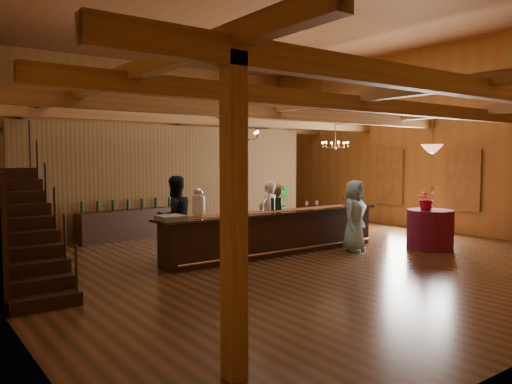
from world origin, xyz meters
TOP-DOWN VIEW (x-y plane):
  - floor at (0.00, 0.00)m, footprint 14.00×14.00m
  - ceiling at (0.00, 0.00)m, footprint 14.00×14.00m
  - wall_back at (0.00, 7.00)m, footprint 12.00×0.10m
  - wall_right at (6.00, 0.00)m, footprint 0.10×14.00m
  - beam_grid at (0.00, 0.51)m, footprint 11.90×13.90m
  - support_posts at (0.00, -0.50)m, footprint 9.20×10.20m
  - partition_wall at (-0.50, 3.50)m, footprint 9.00×0.18m
  - window_right_front at (5.95, -1.60)m, footprint 0.12×1.05m
  - window_right_back at (5.95, 1.00)m, footprint 0.12×1.05m
  - staircase at (-5.45, -0.74)m, footprint 1.00×2.80m
  - backroom_boxes at (-0.29, 5.50)m, footprint 4.10×0.60m
  - tasting_bar at (-0.19, -0.77)m, footprint 5.86×0.80m
  - beverage_dispenser at (-2.18, -0.73)m, footprint 0.26×0.26m
  - glass_rack_tray at (-2.85, -0.83)m, footprint 0.50×0.50m
  - raffle_drum at (2.12, -0.79)m, footprint 0.34×0.24m
  - bar_bottle_0 at (-0.21, -0.65)m, footprint 0.07×0.07m
  - bar_bottle_1 at (-0.08, -0.65)m, footprint 0.07×0.07m
  - bar_bottle_2 at (0.01, -0.65)m, footprint 0.07×0.07m
  - backbar_shelf at (-2.11, 3.19)m, footprint 2.86×0.89m
  - round_table at (3.21, -2.42)m, footprint 1.08×1.08m
  - chandelier_left at (-0.90, -0.41)m, footprint 0.80×0.80m
  - chandelier_right at (3.53, 1.11)m, footprint 0.80×0.80m
  - pendant_lamp at (3.21, -2.42)m, footprint 0.52×0.52m
  - bartender at (0.09, -0.11)m, footprint 0.65×0.49m
  - staff_second at (-2.31, 0.07)m, footprint 0.90×0.71m
  - guest at (1.53, -1.53)m, footprint 0.95×0.79m
  - floor_plant at (3.25, 3.33)m, footprint 0.85×0.76m
  - table_flowers at (3.09, -2.37)m, footprint 0.53×0.47m
  - table_vase at (3.25, -2.34)m, footprint 0.15×0.15m

SIDE VIEW (x-z plane):
  - floor at x=0.00m, z-range 0.00..0.00m
  - backbar_shelf at x=-2.11m, z-range 0.00..0.80m
  - round_table at x=3.21m, z-range 0.00..0.94m
  - tasting_bar at x=-0.19m, z-range 0.00..0.99m
  - backroom_boxes at x=-0.29m, z-range -0.02..1.08m
  - floor_plant at x=3.25m, z-range 0.00..1.29m
  - bartender at x=0.09m, z-range 0.00..1.63m
  - guest at x=1.53m, z-range 0.00..1.66m
  - staff_second at x=-2.31m, z-range 0.00..1.80m
  - staircase at x=-5.45m, z-range 0.00..2.00m
  - glass_rack_tray at x=-2.85m, z-range 0.98..1.08m
  - table_vase at x=3.25m, z-range 0.94..1.23m
  - bar_bottle_0 at x=-0.21m, z-range 0.98..1.28m
  - bar_bottle_1 at x=-0.08m, z-range 0.98..1.28m
  - bar_bottle_2 at x=0.01m, z-range 0.98..1.28m
  - raffle_drum at x=2.12m, z-range 1.00..1.30m
  - table_flowers at x=3.09m, z-range 0.94..1.49m
  - beverage_dispenser at x=-2.18m, z-range 0.96..1.56m
  - window_right_front at x=5.95m, z-range 0.67..2.42m
  - window_right_back at x=5.95m, z-range 0.67..2.42m
  - partition_wall at x=-0.50m, z-range 0.00..3.10m
  - support_posts at x=0.00m, z-range 0.00..3.20m
  - pendant_lamp at x=3.21m, z-range 1.95..2.85m
  - chandelier_right at x=3.53m, z-range 2.19..2.97m
  - chandelier_left at x=-0.90m, z-range 2.35..3.02m
  - wall_back at x=0.00m, z-range 0.00..5.50m
  - wall_right at x=6.00m, z-range 0.00..5.50m
  - beam_grid at x=0.00m, z-range 3.05..3.44m
  - ceiling at x=0.00m, z-range 5.50..5.50m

